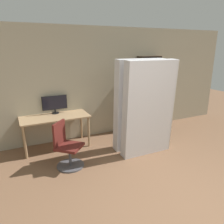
{
  "coord_description": "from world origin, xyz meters",
  "views": [
    {
      "loc": [
        -2.06,
        -1.7,
        2.22
      ],
      "look_at": [
        -0.36,
        1.83,
        1.05
      ],
      "focal_mm": 35.0,
      "sensor_mm": 36.0,
      "label": 1
    }
  ],
  "objects_px": {
    "office_chair": "(67,149)",
    "bookshelf": "(145,93)",
    "mattress_far": "(139,105)",
    "monitor": "(55,103)",
    "mattress_near": "(149,109)"
  },
  "relations": [
    {
      "from": "mattress_near",
      "to": "mattress_far",
      "type": "xyz_separation_m",
      "value": [
        0.0,
        0.38,
        -0.0
      ]
    },
    {
      "from": "monitor",
      "to": "bookshelf",
      "type": "distance_m",
      "value": 2.47
    },
    {
      "from": "office_chair",
      "to": "mattress_far",
      "type": "height_order",
      "value": "mattress_far"
    },
    {
      "from": "monitor",
      "to": "mattress_far",
      "type": "height_order",
      "value": "mattress_far"
    },
    {
      "from": "mattress_near",
      "to": "monitor",
      "type": "bearing_deg",
      "value": 139.74
    },
    {
      "from": "mattress_far",
      "to": "monitor",
      "type": "bearing_deg",
      "value": 148.41
    },
    {
      "from": "office_chair",
      "to": "mattress_near",
      "type": "height_order",
      "value": "mattress_near"
    },
    {
      "from": "office_chair",
      "to": "bookshelf",
      "type": "bearing_deg",
      "value": 24.4
    },
    {
      "from": "monitor",
      "to": "bookshelf",
      "type": "bearing_deg",
      "value": -0.39
    },
    {
      "from": "monitor",
      "to": "mattress_near",
      "type": "bearing_deg",
      "value": -40.26
    },
    {
      "from": "office_chair",
      "to": "mattress_far",
      "type": "relative_size",
      "value": 0.45
    },
    {
      "from": "bookshelf",
      "to": "monitor",
      "type": "bearing_deg",
      "value": 179.61
    },
    {
      "from": "monitor",
      "to": "bookshelf",
      "type": "height_order",
      "value": "bookshelf"
    },
    {
      "from": "bookshelf",
      "to": "mattress_near",
      "type": "relative_size",
      "value": 1.0
    },
    {
      "from": "mattress_far",
      "to": "office_chair",
      "type": "bearing_deg",
      "value": -174.72
    }
  ]
}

